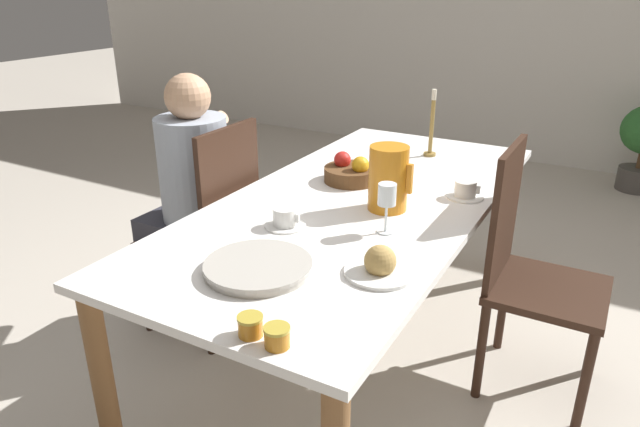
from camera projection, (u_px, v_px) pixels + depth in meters
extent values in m
plane|color=beige|center=(354.00, 351.00, 2.54)|extent=(20.00, 20.00, 0.00)
cube|color=silver|center=(534.00, 8.00, 4.72)|extent=(10.00, 0.06, 2.60)
cube|color=white|center=(358.00, 202.00, 2.26)|extent=(0.95, 2.07, 0.03)
cylinder|color=brown|center=(103.00, 385.00, 1.80)|extent=(0.07, 0.07, 0.70)
cylinder|color=brown|center=(365.00, 194.00, 3.37)|extent=(0.07, 0.07, 0.70)
cylinder|color=brown|center=(507.00, 221.00, 3.00)|extent=(0.07, 0.07, 0.70)
cylinder|color=#331E14|center=(145.00, 290.00, 2.61)|extent=(0.04, 0.04, 0.42)
cylinder|color=#331E14|center=(198.00, 258.00, 2.91)|extent=(0.04, 0.04, 0.42)
cylinder|color=#331E14|center=(208.00, 311.00, 2.45)|extent=(0.04, 0.04, 0.42)
cylinder|color=#331E14|center=(258.00, 275.00, 2.75)|extent=(0.04, 0.04, 0.42)
cube|color=#331E14|center=(199.00, 239.00, 2.59)|extent=(0.42, 0.42, 0.03)
cube|color=#331E14|center=(230.00, 189.00, 2.40)|extent=(0.03, 0.39, 0.53)
cylinder|color=#331E14|center=(595.00, 330.00, 2.32)|extent=(0.04, 0.04, 0.42)
cylinder|color=#331E14|center=(585.00, 382.00, 2.02)|extent=(0.04, 0.04, 0.42)
cylinder|color=#331E14|center=(503.00, 306.00, 2.49)|extent=(0.04, 0.04, 0.42)
cylinder|color=#331E14|center=(481.00, 351.00, 2.19)|extent=(0.04, 0.04, 0.42)
cube|color=#331E14|center=(549.00, 290.00, 2.17)|extent=(0.42, 0.42, 0.03)
cube|color=#331E14|center=(505.00, 213.00, 2.15)|extent=(0.03, 0.39, 0.53)
cylinder|color=#33333D|center=(165.00, 281.00, 2.66)|extent=(0.09, 0.09, 0.45)
cylinder|color=#33333D|center=(189.00, 267.00, 2.79)|extent=(0.09, 0.09, 0.45)
cube|color=#33333D|center=(184.00, 225.00, 2.59)|extent=(0.30, 0.34, 0.11)
cylinder|color=#9EA8B7|center=(194.00, 170.00, 2.44)|extent=(0.30, 0.30, 0.46)
sphere|color=tan|center=(188.00, 97.00, 2.32)|extent=(0.19, 0.19, 0.19)
cylinder|color=tan|center=(206.00, 130.00, 2.61)|extent=(0.25, 0.06, 0.20)
cylinder|color=orange|center=(388.00, 178.00, 2.11)|extent=(0.15, 0.15, 0.24)
cube|color=orange|center=(410.00, 179.00, 2.07)|extent=(0.02, 0.02, 0.11)
cone|color=orange|center=(375.00, 151.00, 2.10)|extent=(0.04, 0.04, 0.04)
cylinder|color=white|center=(385.00, 232.00, 1.96)|extent=(0.06, 0.06, 0.00)
cylinder|color=white|center=(386.00, 218.00, 1.94)|extent=(0.01, 0.01, 0.10)
cylinder|color=white|center=(387.00, 194.00, 1.91)|extent=(0.06, 0.06, 0.07)
cylinder|color=white|center=(285.00, 225.00, 2.01)|extent=(0.15, 0.15, 0.01)
cylinder|color=white|center=(285.00, 216.00, 1.99)|extent=(0.09, 0.09, 0.06)
cube|color=white|center=(297.00, 218.00, 1.97)|extent=(0.01, 0.01, 0.03)
cylinder|color=white|center=(465.00, 197.00, 2.27)|extent=(0.15, 0.15, 0.01)
cylinder|color=white|center=(465.00, 188.00, 2.25)|extent=(0.09, 0.09, 0.06)
cube|color=white|center=(478.00, 190.00, 2.23)|extent=(0.01, 0.01, 0.03)
cylinder|color=#B7B2A8|center=(259.00, 269.00, 1.70)|extent=(0.32, 0.32, 0.02)
cylinder|color=#B7B2A8|center=(258.00, 264.00, 1.69)|extent=(0.33, 0.33, 0.01)
cylinder|color=white|center=(380.00, 272.00, 1.68)|extent=(0.21, 0.21, 0.01)
sphere|color=tan|center=(380.00, 261.00, 1.67)|extent=(0.10, 0.10, 0.10)
cylinder|color=#C67A1E|center=(277.00, 337.00, 1.35)|extent=(0.06, 0.06, 0.05)
cylinder|color=gold|center=(277.00, 329.00, 1.34)|extent=(0.06, 0.06, 0.01)
cylinder|color=#C67A1E|center=(250.00, 326.00, 1.39)|extent=(0.06, 0.06, 0.05)
cylinder|color=gold|center=(250.00, 318.00, 1.38)|extent=(0.06, 0.06, 0.01)
cylinder|color=brown|center=(351.00, 174.00, 2.43)|extent=(0.23, 0.23, 0.06)
sphere|color=gold|center=(360.00, 165.00, 2.38)|extent=(0.07, 0.07, 0.07)
sphere|color=red|center=(342.00, 160.00, 2.45)|extent=(0.07, 0.07, 0.07)
cylinder|color=olive|center=(430.00, 154.00, 2.79)|extent=(0.06, 0.06, 0.01)
cylinder|color=olive|center=(432.00, 127.00, 2.74)|extent=(0.02, 0.02, 0.26)
cylinder|color=beige|center=(434.00, 95.00, 2.68)|extent=(0.02, 0.02, 0.05)
cylinder|color=#4C4742|center=(636.00, 179.00, 4.42)|extent=(0.27, 0.27, 0.18)
cylinder|color=brown|center=(640.00, 159.00, 4.36)|extent=(0.04, 0.04, 0.15)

